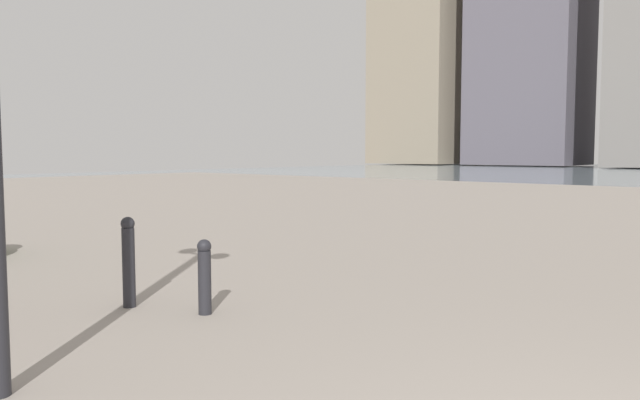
% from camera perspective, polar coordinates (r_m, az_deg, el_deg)
% --- Properties ---
extents(building_annex, '(11.98, 10.05, 38.28)m').
position_cam_1_polar(building_annex, '(77.91, 18.90, 16.55)').
color(building_annex, '#5B5660').
rests_on(building_annex, ground).
extents(building_highrise, '(10.63, 12.30, 32.06)m').
position_cam_1_polar(building_highrise, '(83.97, 9.84, 14.38)').
color(building_highrise, gray).
rests_on(building_highrise, ground).
extents(bollard_near, '(0.13, 0.13, 0.69)m').
position_cam_1_polar(bollard_near, '(5.76, -10.61, -6.83)').
color(bollard_near, '#232328').
rests_on(bollard_near, ground).
extents(bollard_mid, '(0.13, 0.13, 0.87)m').
position_cam_1_polar(bollard_mid, '(6.17, -17.26, -5.34)').
color(bollard_mid, '#232328').
rests_on(bollard_mid, ground).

